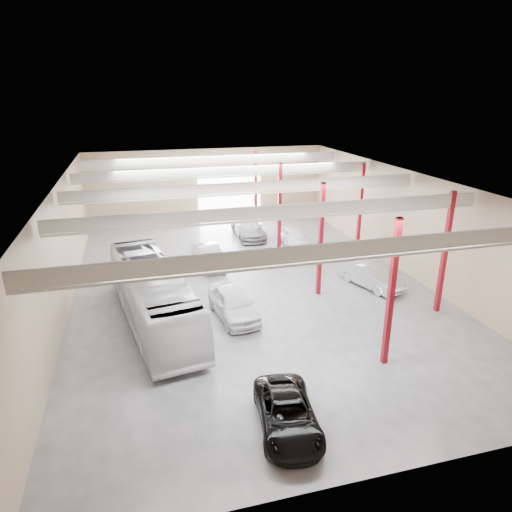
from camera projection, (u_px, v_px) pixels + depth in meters
name	position (u px, v px, depth m)	size (l,w,h in m)	color
depot_shell	(251.00, 211.00, 28.25)	(22.12, 32.12, 7.06)	#47484D
coach_bus	(153.00, 295.00, 24.45)	(2.79, 11.91, 3.32)	silver
black_sedan	(287.00, 414.00, 16.97)	(2.11, 4.57, 1.27)	black
car_row_a	(233.00, 303.00, 25.37)	(1.93, 4.80, 1.64)	silver
car_row_b	(209.00, 256.00, 32.81)	(1.60, 4.59, 1.51)	#B8B7BD
car_row_c	(248.00, 228.00, 39.49)	(2.26, 5.56, 1.61)	slate
car_right_near	(371.00, 276.00, 29.35)	(1.59, 4.55, 1.50)	#B0B1B5
car_right_far	(294.00, 237.00, 37.22)	(1.72, 4.28, 1.46)	silver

